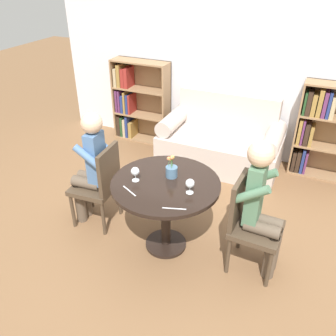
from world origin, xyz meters
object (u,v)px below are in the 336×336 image
(person_right, at_px, (262,206))
(chair_left, at_px, (100,183))
(wine_glass_right, at_px, (190,184))
(couch, at_px, (221,143))
(person_left, at_px, (90,167))
(bookshelf_right, at_px, (323,129))
(chair_right, at_px, (249,221))
(wine_glass_left, at_px, (135,172))
(bookshelf_left, at_px, (135,102))
(flower_vase, at_px, (171,169))

(person_right, bearing_deg, chair_left, 92.61)
(chair_left, height_order, wine_glass_right, chair_left)
(chair_left, distance_m, wine_glass_right, 1.07)
(couch, bearing_deg, person_left, -116.12)
(bookshelf_right, height_order, wine_glass_right, bookshelf_right)
(chair_right, xyz_separation_m, wine_glass_left, (-1.01, -0.16, 0.33))
(couch, distance_m, wine_glass_right, 1.92)
(person_left, bearing_deg, wine_glass_left, 73.34)
(bookshelf_right, height_order, person_right, person_right)
(bookshelf_left, distance_m, person_right, 3.00)
(person_left, bearing_deg, person_right, 86.83)
(couch, relative_size, person_right, 1.23)
(chair_left, xyz_separation_m, wine_glass_left, (0.50, -0.14, 0.33))
(person_left, bearing_deg, chair_left, 92.67)
(chair_right, bearing_deg, flower_vase, 89.72)
(chair_right, height_order, wine_glass_left, chair_right)
(chair_right, relative_size, flower_vase, 4.09)
(chair_left, distance_m, chair_right, 1.51)
(bookshelf_left, relative_size, person_left, 0.96)
(chair_right, relative_size, wine_glass_right, 6.75)
(flower_vase, bearing_deg, person_right, -2.57)
(chair_right, height_order, person_right, person_right)
(chair_right, bearing_deg, person_right, -91.51)
(bookshelf_right, height_order, wine_glass_left, bookshelf_right)
(wine_glass_left, bearing_deg, person_left, 167.29)
(person_right, relative_size, flower_vase, 5.75)
(chair_left, bearing_deg, couch, 152.22)
(bookshelf_right, bearing_deg, chair_right, -102.93)
(wine_glass_right, height_order, flower_vase, flower_vase)
(couch, bearing_deg, chair_right, -65.95)
(couch, bearing_deg, bookshelf_right, 12.53)
(chair_left, relative_size, flower_vase, 4.09)
(chair_left, height_order, wine_glass_left, chair_left)
(bookshelf_right, xyz_separation_m, person_left, (-2.05, -1.99, 0.04))
(person_right, bearing_deg, bookshelf_right, -8.33)
(chair_left, distance_m, person_left, 0.19)
(person_right, xyz_separation_m, flower_vase, (-0.83, 0.04, 0.13))
(person_right, distance_m, wine_glass_right, 0.62)
(chair_right, distance_m, wine_glass_right, 0.62)
(wine_glass_right, bearing_deg, flower_vase, 144.68)
(couch, bearing_deg, flower_vase, -89.76)
(flower_vase, bearing_deg, wine_glass_right, -35.32)
(chair_right, relative_size, person_left, 0.72)
(bookshelf_left, xyz_separation_m, bookshelf_right, (2.63, 0.00, 0.05))
(couch, distance_m, flower_vase, 1.73)
(chair_right, distance_m, flower_vase, 0.81)
(couch, relative_size, person_left, 1.25)
(person_left, xyz_separation_m, wine_glass_left, (0.59, -0.13, 0.16))
(chair_left, bearing_deg, person_left, -87.33)
(person_right, bearing_deg, person_left, 92.94)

